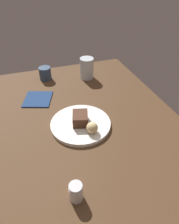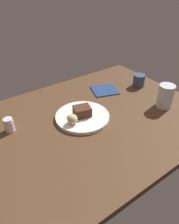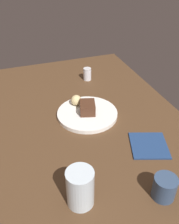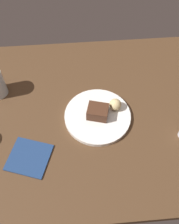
# 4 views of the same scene
# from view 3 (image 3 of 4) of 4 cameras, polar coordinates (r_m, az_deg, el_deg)

# --- Properties ---
(dining_table) EXTENTS (1.20, 0.84, 0.03)m
(dining_table) POSITION_cam_3_polar(r_m,az_deg,el_deg) (1.09, -1.84, -1.65)
(dining_table) COLOR #4C331E
(dining_table) RESTS_ON ground
(dessert_plate) EXTENTS (0.26, 0.26, 0.02)m
(dessert_plate) POSITION_cam_3_polar(r_m,az_deg,el_deg) (1.09, -0.56, -0.27)
(dessert_plate) COLOR white
(dessert_plate) RESTS_ON dining_table
(chocolate_cake_slice) EXTENTS (0.09, 0.08, 0.05)m
(chocolate_cake_slice) POSITION_cam_3_polar(r_m,az_deg,el_deg) (1.07, -0.49, 1.06)
(chocolate_cake_slice) COLOR #472819
(chocolate_cake_slice) RESTS_ON dessert_plate
(bread_roll) EXTENTS (0.05, 0.05, 0.05)m
(bread_roll) POSITION_cam_3_polar(r_m,az_deg,el_deg) (1.12, -3.06, 2.66)
(bread_roll) COLOR #DBC184
(bread_roll) RESTS_ON dessert_plate
(salt_shaker) EXTENTS (0.04, 0.04, 0.07)m
(salt_shaker) POSITION_cam_3_polar(r_m,az_deg,el_deg) (1.36, -0.52, 8.56)
(salt_shaker) COLOR silver
(salt_shaker) RESTS_ON dining_table
(water_glass) EXTENTS (0.08, 0.08, 0.12)m
(water_glass) POSITION_cam_3_polar(r_m,az_deg,el_deg) (0.73, -2.11, -16.74)
(water_glass) COLOR silver
(water_glass) RESTS_ON dining_table
(coffee_cup) EXTENTS (0.07, 0.07, 0.07)m
(coffee_cup) POSITION_cam_3_polar(r_m,az_deg,el_deg) (0.79, 16.56, -16.02)
(coffee_cup) COLOR #334766
(coffee_cup) RESTS_ON dining_table
(folded_napkin) EXTENTS (0.18, 0.17, 0.01)m
(folded_napkin) POSITION_cam_3_polar(r_m,az_deg,el_deg) (0.96, 13.26, -7.33)
(folded_napkin) COLOR navy
(folded_napkin) RESTS_ON dining_table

